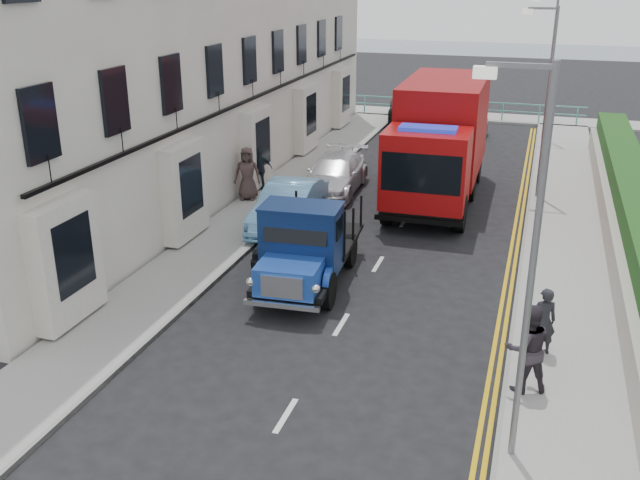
{
  "coord_description": "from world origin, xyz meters",
  "views": [
    {
      "loc": [
        4.19,
        -13.08,
        8.27
      ],
      "look_at": [
        -1.15,
        3.92,
        1.4
      ],
      "focal_mm": 40.0,
      "sensor_mm": 36.0,
      "label": 1
    }
  ],
  "objects_px": {
    "lamp_mid": "(545,93)",
    "pedestrian_east_near": "(543,321)",
    "lamp_near": "(526,251)",
    "red_lorry": "(440,139)",
    "lamp_far": "(549,60)",
    "parked_car_front": "(295,232)",
    "bedford_lorry": "(303,252)"
  },
  "relations": [
    {
      "from": "pedestrian_east_near",
      "to": "lamp_far",
      "type": "bearing_deg",
      "value": -105.66
    },
    {
      "from": "lamp_far",
      "to": "lamp_mid",
      "type": "bearing_deg",
      "value": -90.0
    },
    {
      "from": "lamp_mid",
      "to": "bedford_lorry",
      "type": "xyz_separation_m",
      "value": [
        -5.71,
        -10.39,
        -2.87
      ]
    },
    {
      "from": "lamp_far",
      "to": "pedestrian_east_near",
      "type": "relative_size",
      "value": 4.41
    },
    {
      "from": "lamp_mid",
      "to": "pedestrian_east_near",
      "type": "xyz_separation_m",
      "value": [
        0.52,
        -12.16,
        -3.08
      ]
    },
    {
      "from": "lamp_mid",
      "to": "pedestrian_east_near",
      "type": "relative_size",
      "value": 4.41
    },
    {
      "from": "lamp_mid",
      "to": "lamp_near",
      "type": "bearing_deg",
      "value": -90.0
    },
    {
      "from": "lamp_near",
      "to": "bedford_lorry",
      "type": "bearing_deg",
      "value": 135.48
    },
    {
      "from": "lamp_near",
      "to": "bedford_lorry",
      "type": "distance_m",
      "value": 8.5
    },
    {
      "from": "parked_car_front",
      "to": "lamp_far",
      "type": "bearing_deg",
      "value": 66.6
    },
    {
      "from": "parked_car_front",
      "to": "pedestrian_east_near",
      "type": "xyz_separation_m",
      "value": [
        7.3,
        -4.16,
        0.2
      ]
    },
    {
      "from": "lamp_far",
      "to": "lamp_near",
      "type": "bearing_deg",
      "value": -90.0
    },
    {
      "from": "bedford_lorry",
      "to": "lamp_mid",
      "type": "bearing_deg",
      "value": 57.48
    },
    {
      "from": "lamp_mid",
      "to": "lamp_far",
      "type": "xyz_separation_m",
      "value": [
        0.0,
        10.0,
        0.0
      ]
    },
    {
      "from": "lamp_mid",
      "to": "lamp_far",
      "type": "distance_m",
      "value": 10.0
    },
    {
      "from": "parked_car_front",
      "to": "pedestrian_east_near",
      "type": "bearing_deg",
      "value": -32.45
    },
    {
      "from": "lamp_far",
      "to": "parked_car_front",
      "type": "bearing_deg",
      "value": -110.64
    },
    {
      "from": "lamp_mid",
      "to": "parked_car_front",
      "type": "relative_size",
      "value": 1.66
    },
    {
      "from": "lamp_near",
      "to": "parked_car_front",
      "type": "height_order",
      "value": "lamp_near"
    },
    {
      "from": "lamp_near",
      "to": "pedestrian_east_near",
      "type": "distance_m",
      "value": 4.96
    },
    {
      "from": "lamp_far",
      "to": "bedford_lorry",
      "type": "bearing_deg",
      "value": -105.64
    },
    {
      "from": "lamp_far",
      "to": "red_lorry",
      "type": "distance_m",
      "value": 11.78
    },
    {
      "from": "bedford_lorry",
      "to": "lamp_far",
      "type": "bearing_deg",
      "value": 70.63
    },
    {
      "from": "parked_car_front",
      "to": "pedestrian_east_near",
      "type": "relative_size",
      "value": 2.66
    },
    {
      "from": "lamp_mid",
      "to": "parked_car_front",
      "type": "height_order",
      "value": "lamp_mid"
    },
    {
      "from": "parked_car_front",
      "to": "red_lorry",
      "type": "bearing_deg",
      "value": 61.86
    },
    {
      "from": "parked_car_front",
      "to": "pedestrian_east_near",
      "type": "height_order",
      "value": "pedestrian_east_near"
    },
    {
      "from": "pedestrian_east_near",
      "to": "red_lorry",
      "type": "bearing_deg",
      "value": -86.94
    },
    {
      "from": "lamp_near",
      "to": "red_lorry",
      "type": "distance_m",
      "value": 15.39
    },
    {
      "from": "parked_car_front",
      "to": "bedford_lorry",
      "type": "bearing_deg",
      "value": -68.65
    },
    {
      "from": "red_lorry",
      "to": "pedestrian_east_near",
      "type": "distance_m",
      "value": 11.84
    },
    {
      "from": "lamp_mid",
      "to": "lamp_far",
      "type": "relative_size",
      "value": 1.0
    }
  ]
}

